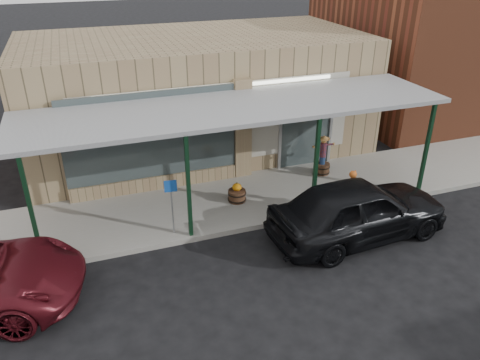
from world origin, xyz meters
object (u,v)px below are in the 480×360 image
object	(u,v)px
handicap_sign	(172,200)
parked_sedan	(359,210)
barrel_scarecrow	(322,161)
barrel_pumpkin	(237,194)

from	to	relation	value
handicap_sign	parked_sedan	size ratio (longest dim) A/B	0.32
barrel_scarecrow	barrel_pumpkin	xyz separation A→B (m)	(-3.30, -0.83, -0.24)
barrel_scarecrow	parked_sedan	world-z (taller)	parked_sedan
handicap_sign	parked_sedan	xyz separation A→B (m)	(4.65, -1.57, -0.33)
barrel_pumpkin	parked_sedan	bearing A→B (deg)	-46.80
parked_sedan	handicap_sign	bearing A→B (deg)	67.68
barrel_scarecrow	parked_sedan	distance (m)	3.57
handicap_sign	parked_sedan	bearing A→B (deg)	-11.41
barrel_scarecrow	handicap_sign	size ratio (longest dim) A/B	0.86
barrel_scarecrow	barrel_pumpkin	size ratio (longest dim) A/B	2.19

